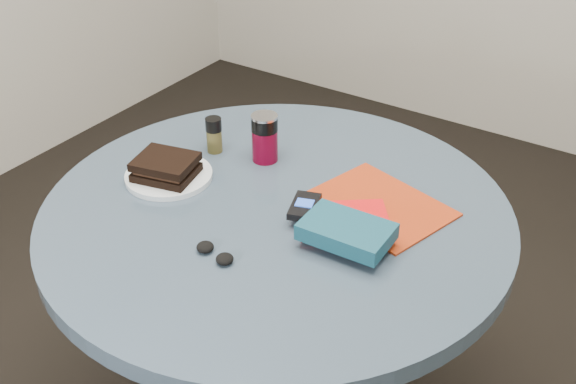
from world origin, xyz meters
The scene contains 10 objects.
table centered at (0.00, 0.00, 0.59)m, with size 1.00×1.00×0.75m.
plate centered at (-0.27, -0.03, 0.76)m, with size 0.20×0.20×0.01m, color white.
sandwich centered at (-0.27, -0.04, 0.79)m, with size 0.15×0.13×0.05m.
soda_can centered at (-0.14, 0.15, 0.81)m, with size 0.07×0.07×0.12m.
pepper_grinder centered at (-0.26, 0.12, 0.79)m, with size 0.05×0.05×0.09m.
magazine centered at (0.18, 0.12, 0.75)m, with size 0.28×0.21×0.00m, color #A12D0E.
red_book centered at (0.15, 0.02, 0.76)m, with size 0.18×0.12×0.02m, color red.
novel centered at (0.19, -0.04, 0.79)m, with size 0.17×0.11×0.03m, color #113F52.
mp3_player centered at (0.07, 0.00, 0.78)m, with size 0.08×0.10×0.02m.
headphones centered at (0.00, -0.20, 0.76)m, with size 0.09×0.05×0.02m.
Camera 1 is at (0.71, -1.04, 1.61)m, focal length 45.00 mm.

